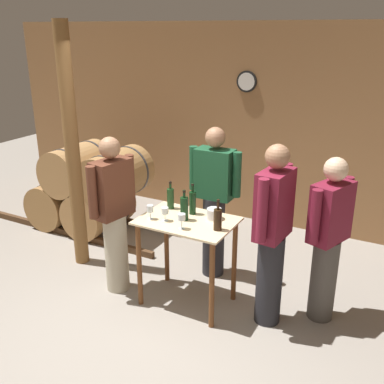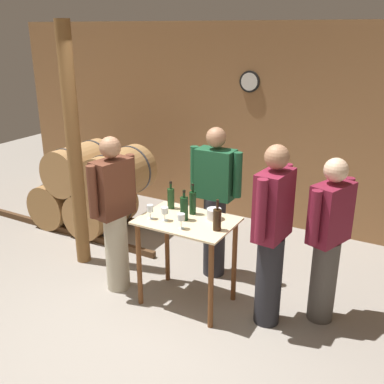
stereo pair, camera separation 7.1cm
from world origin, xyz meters
The scene contains 17 objects.
ground_plane centered at (0.00, 0.00, 0.00)m, with size 14.00×14.00×0.00m, color gray.
back_wall centered at (0.00, 3.01, 1.35)m, with size 8.40×0.08×2.70m.
barrel_rack centered at (-1.88, 1.64, 0.57)m, with size 2.80×0.85×1.17m.
tasting_table centered at (0.16, 0.70, 0.69)m, with size 0.91×0.63×0.90m.
wooden_post centered at (-1.35, 0.85, 1.35)m, with size 0.16×0.16×2.70m.
wine_bottle_far_left centered at (-0.13, 0.88, 1.01)m, with size 0.07×0.07×0.28m.
wine_bottle_left centered at (0.13, 0.86, 1.02)m, with size 0.07×0.07×0.32m.
wine_bottle_center centered at (0.13, 0.70, 1.02)m, with size 0.08×0.08×0.30m.
wine_bottle_right centered at (0.51, 0.64, 1.01)m, with size 0.08×0.08×0.29m.
wine_glass_near_left centered at (-0.16, 0.56, 1.00)m, with size 0.06×0.06×0.14m.
wine_glass_near_center centered at (-0.02, 0.59, 1.00)m, with size 0.07×0.07×0.13m.
wine_glass_near_right centered at (0.21, 0.51, 1.01)m, with size 0.07×0.07×0.14m.
ice_bucket centered at (0.37, 0.85, 0.95)m, with size 0.14×0.14×0.10m.
person_host centered at (0.14, 1.34, 0.88)m, with size 0.59×0.24×1.67m.
person_visitor_with_scarf centered at (0.97, 0.79, 0.91)m, with size 0.25×0.59×1.71m.
person_visitor_bearded centered at (1.40, 1.08, 0.83)m, with size 0.34×0.56×1.59m.
person_visitor_near_door centered at (-0.61, 0.58, 0.87)m, with size 0.29×0.58×1.64m.
Camera 2 is at (2.10, -2.68, 2.61)m, focal length 42.00 mm.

